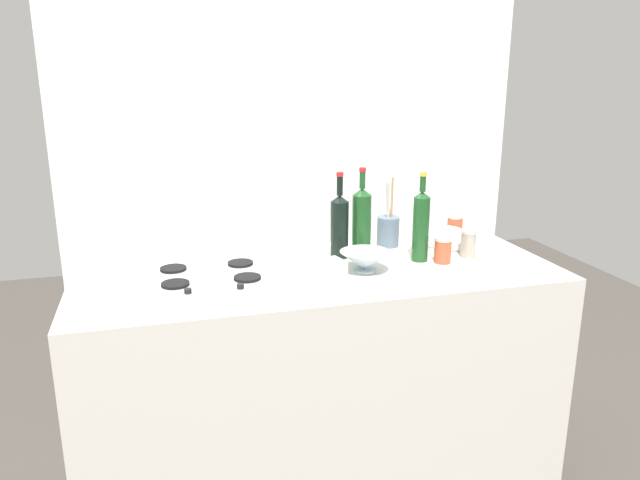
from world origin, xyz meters
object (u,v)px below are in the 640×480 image
butter_dish (322,271)px  utensil_crock (388,230)px  wine_bottle_mid_right (362,221)px  mixing_bowl (365,261)px  condiment_jar_rear (443,250)px  wine_bottle_leftmost (339,225)px  wine_bottle_mid_left (421,225)px  plate_stack (439,239)px  condiment_jar_front (455,227)px  stovetop_hob (210,277)px  condiment_jar_spare (468,243)px

butter_dish → utensil_crock: (0.39, 0.35, 0.04)m
wine_bottle_mid_right → utensil_crock: 0.19m
mixing_bowl → condiment_jar_rear: (0.33, 0.03, 0.01)m
wine_bottle_leftmost → wine_bottle_mid_left: 0.32m
wine_bottle_mid_left → utensil_crock: wine_bottle_mid_left is taller
plate_stack → wine_bottle_leftmost: size_ratio=0.63×
utensil_crock → condiment_jar_front: 0.33m
stovetop_hob → condiment_jar_spare: condiment_jar_spare is taller
condiment_jar_front → utensil_crock: bearing=-175.5°
butter_dish → condiment_jar_rear: size_ratio=1.62×
condiment_jar_spare → stovetop_hob: bearing=-179.1°
mixing_bowl → condiment_jar_rear: condiment_jar_rear is taller
condiment_jar_rear → wine_bottle_mid_left: bearing=146.4°
plate_stack → condiment_jar_front: bearing=39.2°
wine_bottle_mid_right → butter_dish: size_ratio=2.17×
butter_dish → utensil_crock: bearing=41.8°
stovetop_hob → utensil_crock: 0.82m
wine_bottle_mid_right → utensil_crock: wine_bottle_mid_right is taller
wine_bottle_leftmost → butter_dish: (-0.14, -0.25, -0.10)m
mixing_bowl → condiment_jar_front: size_ratio=1.73×
mixing_bowl → condiment_jar_front: 0.63m
wine_bottle_mid_right → wine_bottle_leftmost: bearing=-174.9°
plate_stack → condiment_jar_spare: 0.17m
wine_bottle_mid_right → condiment_jar_front: bearing=13.8°
wine_bottle_leftmost → butter_dish: bearing=-119.8°
condiment_jar_spare → wine_bottle_mid_right: bearing=161.0°
stovetop_hob → plate_stack: size_ratio=2.27×
wine_bottle_mid_left → wine_bottle_mid_right: 0.24m
stovetop_hob → wine_bottle_leftmost: (0.53, 0.15, 0.12)m
mixing_bowl → condiment_jar_front: condiment_jar_front is taller
stovetop_hob → plate_stack: plate_stack is taller
wine_bottle_leftmost → utensil_crock: bearing=22.1°
butter_dish → utensil_crock: utensil_crock is taller
condiment_jar_front → wine_bottle_mid_left: bearing=-138.4°
butter_dish → condiment_jar_spare: 0.66m
butter_dish → utensil_crock: size_ratio=0.56×
wine_bottle_mid_right → plate_stack: bearing=2.6°
utensil_crock → condiment_jar_front: size_ratio=2.69×
plate_stack → utensil_crock: bearing=159.2°
plate_stack → mixing_bowl: (-0.41, -0.22, 0.01)m
plate_stack → utensil_crock: 0.22m
wine_bottle_mid_left → butter_dish: (-0.44, -0.13, -0.11)m
stovetop_hob → wine_bottle_mid_left: 0.83m
utensil_crock → wine_bottle_mid_right: bearing=-148.8°
plate_stack → mixing_bowl: bearing=-151.5°
butter_dish → condiment_jar_rear: condiment_jar_rear is taller
stovetop_hob → wine_bottle_mid_right: wine_bottle_mid_right is taller
mixing_bowl → utensil_crock: size_ratio=0.64×
wine_bottle_leftmost → condiment_jar_rear: 0.42m
stovetop_hob → condiment_jar_spare: bearing=0.9°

